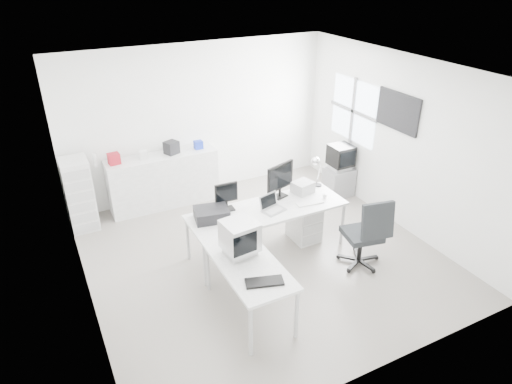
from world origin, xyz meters
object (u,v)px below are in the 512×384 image
tv_cabinet (338,182)px  sideboard (164,180)px  lcd_monitor_small (226,197)px  filing_cabinet (79,194)px  office_chair (362,231)px  laptop (274,205)px  drawer_pedestal (304,222)px  side_desk (249,288)px  lcd_monitor_large (280,180)px  main_desk (267,230)px  inkjet_printer (211,214)px  crt_monitor (240,239)px  laser_printer (303,187)px  crt_tv (341,157)px

tv_cabinet → sideboard: 3.26m
lcd_monitor_small → filing_cabinet: filing_cabinet is taller
office_chair → laptop: bearing=153.1°
drawer_pedestal → laptop: size_ratio=1.81×
tv_cabinet → side_desk: bearing=-144.1°
side_desk → laptop: (0.90, 1.00, 0.48)m
side_desk → tv_cabinet: bearing=35.9°
side_desk → lcd_monitor_large: lcd_monitor_large is taller
main_desk → inkjet_printer: bearing=173.3°
lcd_monitor_small → crt_monitor: 1.14m
lcd_monitor_small → office_chair: 2.03m
main_desk → lcd_monitor_large: size_ratio=4.25×
main_desk → crt_monitor: (-0.85, -0.85, 0.59)m
main_desk → office_chair: size_ratio=2.14×
main_desk → office_chair: bearing=-40.2°
side_desk → office_chair: 1.94m
laser_printer → crt_tv: bearing=17.6°
drawer_pedestal → inkjet_printer: inkjet_printer is taller
lcd_monitor_small → side_desk: bearing=-99.6°
tv_cabinet → filing_cabinet: size_ratio=0.45×
side_desk → laser_printer: laser_printer is taller
inkjet_printer → filing_cabinet: size_ratio=0.39×
sideboard → filing_cabinet: 1.46m
lcd_monitor_large → crt_monitor: lcd_monitor_large is taller
main_desk → side_desk: 1.39m
crt_tv → inkjet_printer: bearing=-162.4°
main_desk → inkjet_printer: size_ratio=5.07×
laser_printer → laptop: bearing=-169.0°
drawer_pedestal → office_chair: bearing=-68.9°
inkjet_printer → crt_monitor: 0.96m
drawer_pedestal → office_chair: (0.37, -0.95, 0.26)m
filing_cabinet → side_desk: bearing=-63.6°
main_desk → lcd_monitor_large: lcd_monitor_large is taller
side_desk → office_chair: size_ratio=1.25×
lcd_monitor_small → lcd_monitor_large: size_ratio=0.76×
office_chair → lcd_monitor_large: bearing=133.2°
crt_monitor → laser_printer: bearing=27.4°
laptop → laser_printer: (0.70, 0.32, -0.02)m
office_chair → crt_tv: (1.03, 1.94, 0.21)m
laptop → filing_cabinet: bearing=123.6°
office_chair → sideboard: 3.68m
sideboard → drawer_pedestal: bearing=-52.0°
side_desk → office_chair: (1.92, 0.20, 0.19)m
laser_printer → crt_tv: (1.34, 0.81, -0.06)m
main_desk → laptop: 0.50m
drawer_pedestal → office_chair: size_ratio=0.54×
laptop → inkjet_printer: bearing=152.0°
side_desk → crt_monitor: crt_monitor is taller
main_desk → crt_monitor: crt_monitor is taller
main_desk → sideboard: bearing=113.8°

